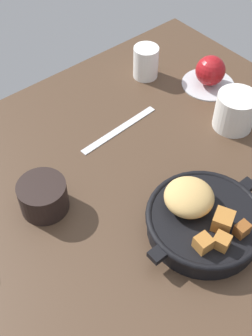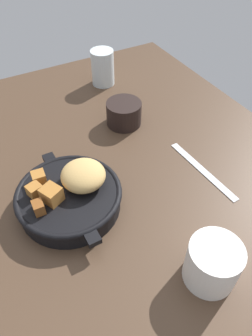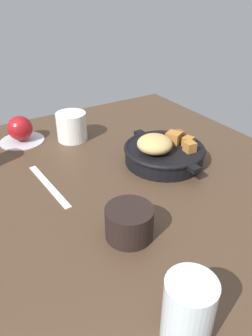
{
  "view_description": "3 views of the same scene",
  "coord_description": "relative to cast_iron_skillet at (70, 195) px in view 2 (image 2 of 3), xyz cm",
  "views": [
    {
      "loc": [
        -33.08,
        -35.99,
        65.85
      ],
      "look_at": [
        -0.1,
        3.38,
        7.15
      ],
      "focal_mm": 46.25,
      "sensor_mm": 36.0,
      "label": 1
    },
    {
      "loc": [
        44.76,
        -21.03,
        50.7
      ],
      "look_at": [
        5.82,
        0.35,
        5.58
      ],
      "focal_mm": 33.7,
      "sensor_mm": 36.0,
      "label": 2
    },
    {
      "loc": [
        -52.56,
        35.07,
        42.12
      ],
      "look_at": [
        0.92,
        2.14,
        4.58
      ],
      "focal_mm": 34.64,
      "sensor_mm": 36.0,
      "label": 3
    }
  ],
  "objects": [
    {
      "name": "butter_knife",
      "position": [
        5.05,
        29.22,
        -2.96
      ],
      "size": [
        20.76,
        2.8,
        0.36
      ],
      "primitive_type": "cube",
      "rotation": [
        0.0,
        0.0,
        0.06
      ],
      "color": "silver",
      "rests_on": "ground_plane"
    },
    {
      "name": "water_glass_tall",
      "position": [
        -39.37,
        26.18,
        2.04
      ],
      "size": [
        6.76,
        6.76,
        10.35
      ],
      "primitive_type": "cylinder",
      "color": "silver",
      "rests_on": "ground_plane"
    },
    {
      "name": "cast_iron_skillet",
      "position": [
        0.0,
        0.0,
        0.0
      ],
      "size": [
        25.12,
        20.86,
        8.65
      ],
      "color": "black",
      "rests_on": "ground_plane"
    },
    {
      "name": "coffee_mug_dark",
      "position": [
        -18.74,
        22.11,
        -0.06
      ],
      "size": [
        8.99,
        8.99,
        6.16
      ],
      "primitive_type": "cylinder",
      "color": "black",
      "rests_on": "ground_plane"
    },
    {
      "name": "ceramic_mug_white",
      "position": [
        25.11,
        14.42,
        0.96
      ],
      "size": [
        8.71,
        8.71,
        8.19
      ],
      "primitive_type": "cylinder",
      "color": "silver",
      "rests_on": "ground_plane"
    },
    {
      "name": "ground_plane",
      "position": [
        -4.9,
        11.58,
        -4.34
      ],
      "size": [
        104.08,
        86.92,
        2.4
      ],
      "primitive_type": "cube",
      "color": "#473323"
    }
  ]
}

